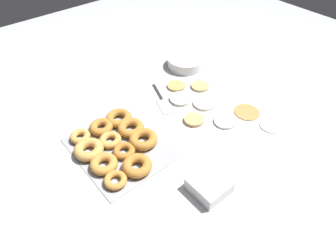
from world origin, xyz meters
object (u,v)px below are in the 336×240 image
(pancake_6, at_px, (200,86))
(container_stack, at_px, (209,185))
(pancake_4, at_px, (181,99))
(batter_bowl, at_px, (186,62))
(pancake_1, at_px, (193,120))
(pancake_3, at_px, (225,121))
(pancake_7, at_px, (176,86))
(donut_tray, at_px, (117,144))
(spatula, at_px, (164,103))
(pancake_5, at_px, (270,125))
(pancake_2, at_px, (247,112))
(pancake_0, at_px, (204,103))

(pancake_6, bearing_deg, container_stack, -41.55)
(pancake_4, xyz_separation_m, batter_bowl, (-0.21, 0.22, 0.02))
(pancake_1, xyz_separation_m, pancake_3, (0.09, 0.10, -0.00))
(pancake_7, bearing_deg, pancake_4, -29.93)
(donut_tray, bearing_deg, spatula, 106.37)
(pancake_3, bearing_deg, pancake_5, 42.61)
(pancake_5, relative_size, donut_tray, 0.23)
(pancake_6, bearing_deg, pancake_4, -84.06)
(container_stack, bearing_deg, pancake_6, 138.45)
(pancake_2, distance_m, pancake_3, 0.13)
(pancake_5, distance_m, batter_bowl, 0.60)
(pancake_4, xyz_separation_m, pancake_7, (-0.09, 0.05, -0.00))
(pancake_6, height_order, donut_tray, donut_tray)
(pancake_0, height_order, pancake_3, same)
(pancake_2, distance_m, spatula, 0.39)
(pancake_0, bearing_deg, pancake_6, 143.65)
(pancake_3, bearing_deg, pancake_0, 172.96)
(pancake_0, distance_m, spatula, 0.19)
(pancake_2, bearing_deg, container_stack, -67.33)
(pancake_0, bearing_deg, container_stack, -43.05)
(pancake_6, relative_size, batter_bowl, 0.44)
(pancake_2, height_order, pancake_7, pancake_7)
(pancake_6, height_order, container_stack, container_stack)
(container_stack, bearing_deg, pancake_2, 112.67)
(pancake_2, distance_m, pancake_4, 0.31)
(pancake_1, height_order, donut_tray, donut_tray)
(pancake_0, relative_size, container_stack, 0.82)
(batter_bowl, bearing_deg, donut_tray, -66.49)
(pancake_6, distance_m, container_stack, 0.61)
(batter_bowl, bearing_deg, container_stack, -36.70)
(pancake_2, bearing_deg, pancake_1, -116.24)
(pancake_6, bearing_deg, pancake_1, -50.83)
(pancake_0, height_order, pancake_2, pancake_0)
(pancake_7, bearing_deg, pancake_3, -1.65)
(pancake_6, xyz_separation_m, pancake_7, (-0.08, -0.09, -0.00))
(pancake_0, distance_m, pancake_3, 0.15)
(pancake_0, bearing_deg, batter_bowl, 152.16)
(pancake_2, distance_m, batter_bowl, 0.47)
(pancake_2, xyz_separation_m, donut_tray, (-0.20, -0.57, 0.02))
(pancake_4, relative_size, spatula, 0.44)
(pancake_7, height_order, container_stack, container_stack)
(pancake_0, height_order, pancake_1, pancake_1)
(pancake_4, distance_m, donut_tray, 0.40)
(pancake_2, xyz_separation_m, pancake_7, (-0.36, -0.12, 0.00))
(pancake_1, xyz_separation_m, pancake_5, (0.24, 0.24, -0.00))
(pancake_0, distance_m, container_stack, 0.48)
(pancake_7, height_order, donut_tray, donut_tray)
(pancake_7, bearing_deg, pancake_0, 2.54)
(pancake_6, bearing_deg, spatula, -94.29)
(pancake_2, distance_m, donut_tray, 0.60)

